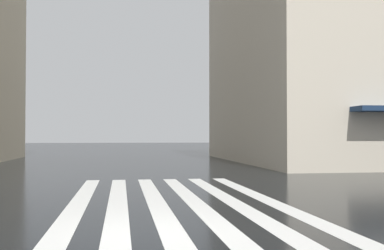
% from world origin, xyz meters
% --- Properties ---
extents(ground_plane, '(220.00, 220.00, 0.00)m').
position_xyz_m(ground_plane, '(0.00, 0.00, 0.00)').
color(ground_plane, black).
extents(zebra_crossing, '(13.00, 5.50, 0.01)m').
position_xyz_m(zebra_crossing, '(4.00, -0.91, 0.00)').
color(zebra_crossing, silver).
rests_on(zebra_crossing, ground_plane).
extents(haussmann_block_corner, '(20.65, 20.60, 21.34)m').
position_xyz_m(haussmann_block_corner, '(22.22, -17.39, 10.45)').
color(haussmann_block_corner, beige).
rests_on(haussmann_block_corner, ground_plane).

